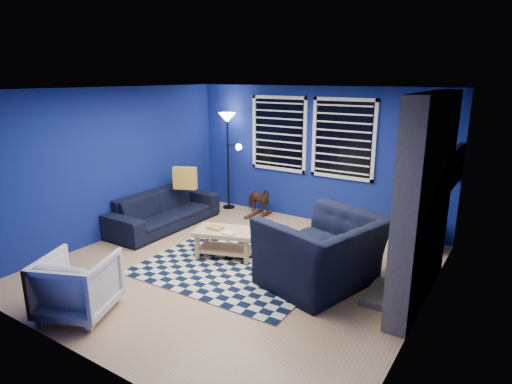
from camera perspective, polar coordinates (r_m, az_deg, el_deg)
floor at (r=6.28m, az=-2.49°, el=-9.90°), size 5.00×5.00×0.00m
ceiling at (r=5.69m, az=-2.78°, el=13.53°), size 5.00×5.00×0.00m
wall_back at (r=7.99m, az=7.84°, el=4.86°), size 5.00×0.00×5.00m
wall_left at (r=7.56m, az=-18.31°, el=3.65°), size 0.00×5.00×5.00m
wall_right at (r=4.91m, az=21.94°, el=-2.68°), size 0.00×5.00×5.00m
fireplace at (r=5.42m, az=21.48°, el=-1.60°), size 0.65×2.00×2.50m
window_left at (r=8.24m, az=3.05°, el=7.76°), size 1.17×0.06×1.42m
window_right at (r=7.68m, az=11.55°, el=6.94°), size 1.17×0.06×1.42m
tv at (r=6.81m, az=24.98°, el=3.06°), size 0.07×1.00×0.58m
rug at (r=6.25m, az=-2.98°, el=-9.97°), size 2.54×2.05×0.02m
sofa at (r=7.93m, az=-12.15°, el=-2.34°), size 2.20×0.87×0.64m
armchair_big at (r=5.65m, az=8.84°, el=-7.90°), size 1.73×1.60×0.93m
armchair_bent at (r=5.39m, az=-22.67°, el=-11.37°), size 1.01×1.03×0.72m
rocking_horse at (r=8.32m, az=0.29°, el=-1.11°), size 0.36×0.65×0.52m
coffee_table at (r=6.51m, az=-4.11°, el=-6.03°), size 1.02×0.78×0.45m
cabinet at (r=7.24m, az=20.17°, el=-5.03°), size 0.71×0.54×0.62m
floor_lamp at (r=8.62m, az=-3.72°, el=8.13°), size 0.53×0.33×1.96m
throw_pillow at (r=7.99m, az=-9.44°, el=1.84°), size 0.45×0.29×0.41m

